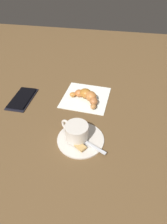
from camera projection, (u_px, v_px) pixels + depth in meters
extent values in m
plane|color=brown|center=(82.00, 117.00, 0.65)|extent=(1.80, 1.80, 0.00)
cylinder|color=silver|center=(81.00, 139.00, 0.57)|extent=(0.14, 0.14, 0.01)
cylinder|color=silver|center=(77.00, 132.00, 0.55)|extent=(0.07, 0.07, 0.05)
cylinder|color=#35200A|center=(77.00, 132.00, 0.55)|extent=(0.06, 0.06, 0.00)
torus|color=silver|center=(66.00, 125.00, 0.57)|extent=(0.03, 0.04, 0.04)
cube|color=silver|center=(89.00, 144.00, 0.54)|extent=(0.06, 0.11, 0.00)
ellipsoid|color=silver|center=(69.00, 132.00, 0.57)|extent=(0.03, 0.03, 0.01)
cube|color=tan|center=(76.00, 143.00, 0.54)|extent=(0.05, 0.07, 0.01)
cube|color=white|center=(86.00, 97.00, 0.73)|extent=(0.18, 0.18, 0.00)
ellipsoid|color=#B3753E|center=(93.00, 106.00, 0.67)|extent=(0.03, 0.02, 0.02)
ellipsoid|color=#AE6738|center=(93.00, 101.00, 0.68)|extent=(0.04, 0.04, 0.03)
ellipsoid|color=#BF7439|center=(91.00, 96.00, 0.70)|extent=(0.06, 0.06, 0.04)
ellipsoid|color=#B26F29|center=(86.00, 93.00, 0.71)|extent=(0.05, 0.06, 0.04)
ellipsoid|color=#BD6B36|center=(79.00, 93.00, 0.72)|extent=(0.03, 0.04, 0.03)
ellipsoid|color=#C27A35|center=(73.00, 95.00, 0.72)|extent=(0.03, 0.03, 0.02)
cube|color=black|center=(22.00, 99.00, 0.72)|extent=(0.14, 0.07, 0.01)
cube|color=black|center=(22.00, 98.00, 0.71)|extent=(0.13, 0.06, 0.00)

